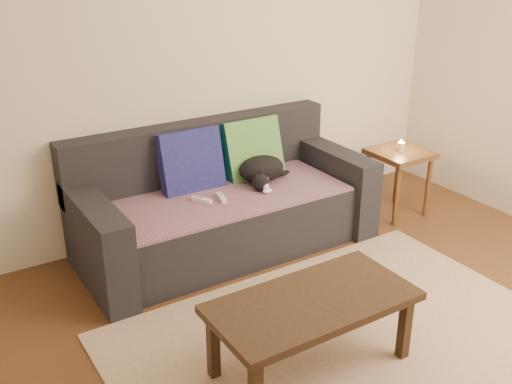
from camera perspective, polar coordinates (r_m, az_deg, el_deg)
ground at (r=3.39m, az=10.51°, el=-15.66°), size 4.50×4.50×0.00m
back_wall at (r=4.39m, az=-6.27°, el=12.44°), size 4.50×0.04×2.60m
sofa at (r=4.32m, az=-3.19°, el=-1.44°), size 2.10×0.94×0.87m
throw_blanket at (r=4.20m, az=-2.61°, el=-0.38°), size 1.66×0.74×0.02m
cushion_navy at (r=4.27m, az=-6.23°, el=2.81°), size 0.46×0.22×0.48m
cushion_green at (r=4.50m, az=-0.37°, el=4.03°), size 0.46×0.24×0.47m
cat at (r=4.39m, az=0.54°, el=2.11°), size 0.45×0.43×0.19m
wii_remote_a at (r=4.08m, az=-5.18°, el=-0.80°), size 0.10×0.15×0.03m
wii_remote_b at (r=4.11m, az=-3.31°, el=-0.56°), size 0.07×0.15×0.03m
side_table at (r=4.93m, az=13.48°, el=2.80°), size 0.43×0.43×0.54m
candle at (r=4.88m, az=13.62°, el=4.25°), size 0.06×0.06×0.09m
rug at (r=3.47m, az=8.82°, el=-14.33°), size 2.50×1.80×0.01m
coffee_table at (r=3.10m, az=5.40°, el=-10.92°), size 1.06×0.53×0.42m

